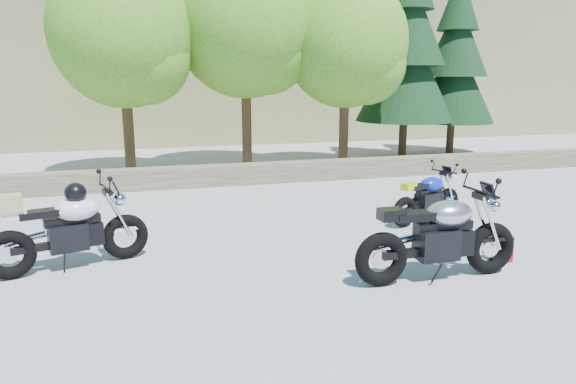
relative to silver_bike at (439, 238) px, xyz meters
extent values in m
plane|color=gray|center=(-1.58, 1.50, -0.58)|extent=(90.00, 90.00, 0.00)
cube|color=#473F2F|center=(-1.58, 7.00, -0.33)|extent=(22.00, 0.55, 0.50)
cube|color=#6B6842|center=(1.42, 29.50, 6.92)|extent=(80.00, 30.00, 15.00)
cylinder|color=#382314|center=(-4.08, 8.70, 0.93)|extent=(0.28, 0.28, 3.02)
sphere|color=#38771A|center=(-4.08, 8.70, 3.20)|extent=(3.67, 3.67, 3.67)
sphere|color=#38771A|center=(-3.58, 8.40, 2.55)|extent=(2.38, 2.38, 2.38)
cylinder|color=#382314|center=(-0.78, 9.10, 1.10)|extent=(0.28, 0.28, 3.36)
sphere|color=#38771A|center=(-0.78, 9.10, 3.62)|extent=(4.08, 4.08, 4.08)
sphere|color=#38771A|center=(-0.28, 8.80, 2.90)|extent=(2.64, 2.64, 2.64)
cylinder|color=#382314|center=(2.02, 8.50, 0.88)|extent=(0.28, 0.28, 2.91)
sphere|color=#38771A|center=(2.02, 8.50, 3.06)|extent=(3.54, 3.54, 3.54)
sphere|color=#38771A|center=(2.52, 8.20, 2.44)|extent=(2.29, 2.29, 2.29)
cylinder|color=#382314|center=(4.62, 9.70, 0.50)|extent=(0.26, 0.26, 2.16)
cone|color=black|center=(4.62, 9.70, 2.30)|extent=(3.17, 3.17, 3.24)
cone|color=black|center=(4.62, 9.70, 3.88)|extent=(2.45, 2.45, 2.88)
cylinder|color=#382314|center=(6.82, 10.30, 0.38)|extent=(0.26, 0.26, 1.92)
cone|color=black|center=(6.82, 10.30, 1.98)|extent=(2.82, 2.82, 2.88)
cone|color=black|center=(6.82, 10.30, 3.39)|extent=(2.18, 2.18, 2.56)
torus|color=black|center=(0.80, 0.00, -0.22)|extent=(0.73, 0.18, 0.73)
torus|color=black|center=(-0.84, 0.00, -0.22)|extent=(0.73, 0.18, 0.73)
cylinder|color=silver|center=(0.80, 0.00, -0.22)|extent=(0.25, 0.05, 0.25)
cylinder|color=silver|center=(-0.84, 0.00, -0.22)|extent=(0.25, 0.05, 0.25)
cube|color=black|center=(-0.04, 0.00, -0.08)|extent=(0.55, 0.34, 0.41)
cube|color=black|center=(0.04, 0.00, 0.17)|extent=(0.80, 0.18, 0.11)
ellipsoid|color=#B1B1B6|center=(0.12, 0.00, 0.33)|extent=(0.65, 0.44, 0.35)
cube|color=black|center=(-0.38, 0.00, 0.33)|extent=(0.57, 0.25, 0.10)
cube|color=black|center=(-0.72, 0.00, 0.38)|extent=(0.32, 0.23, 0.15)
cylinder|color=black|center=(0.57, 0.00, 0.59)|extent=(0.04, 0.75, 0.04)
sphere|color=silver|center=(0.76, 0.00, 0.40)|extent=(0.20, 0.20, 0.20)
torus|color=black|center=(-4.05, 1.98, -0.24)|extent=(0.70, 0.36, 0.68)
torus|color=black|center=(-5.52, 1.55, -0.24)|extent=(0.70, 0.36, 0.68)
cylinder|color=silver|center=(-4.05, 1.98, -0.24)|extent=(0.24, 0.11, 0.23)
cylinder|color=silver|center=(-5.52, 1.55, -0.24)|extent=(0.24, 0.11, 0.23)
cube|color=black|center=(-4.80, 1.76, -0.11)|extent=(0.58, 0.45, 0.38)
cube|color=black|center=(-4.73, 1.78, 0.12)|extent=(0.76, 0.37, 0.11)
ellipsoid|color=silver|center=(-4.66, 1.80, 0.27)|extent=(0.70, 0.57, 0.32)
cube|color=black|center=(-5.11, 1.67, 0.27)|extent=(0.58, 0.37, 0.10)
cube|color=silver|center=(-5.42, 1.58, 0.31)|extent=(0.35, 0.29, 0.14)
cylinder|color=black|center=(-4.25, 1.92, 0.52)|extent=(0.23, 0.68, 0.03)
sphere|color=silver|center=(-4.09, 1.97, 0.34)|extent=(0.19, 0.19, 0.19)
ellipsoid|color=black|center=(-4.66, 1.80, 0.51)|extent=(0.37, 0.38, 0.28)
cube|color=#948556|center=(-5.46, 1.57, 0.46)|extent=(0.38, 0.36, 0.21)
torus|color=black|center=(1.95, 2.81, -0.30)|extent=(0.58, 0.33, 0.56)
torus|color=black|center=(0.76, 2.35, -0.30)|extent=(0.58, 0.33, 0.56)
cylinder|color=silver|center=(1.95, 2.81, -0.30)|extent=(0.19, 0.10, 0.19)
cylinder|color=silver|center=(0.76, 2.35, -0.30)|extent=(0.19, 0.10, 0.19)
cube|color=black|center=(1.34, 2.57, -0.19)|extent=(0.49, 0.40, 0.32)
cube|color=black|center=(1.39, 2.60, 0.00)|extent=(0.63, 0.35, 0.09)
ellipsoid|color=#0C21B7|center=(1.45, 2.62, 0.13)|extent=(0.60, 0.50, 0.27)
cube|color=black|center=(1.09, 2.48, 0.13)|extent=(0.48, 0.34, 0.08)
cube|color=#D6D10B|center=(0.84, 2.39, 0.16)|extent=(0.29, 0.25, 0.11)
cylinder|color=black|center=(1.78, 2.75, 0.33)|extent=(0.23, 0.55, 0.03)
sphere|color=silver|center=(1.91, 2.80, 0.18)|extent=(0.16, 0.16, 0.16)
cube|color=black|center=(1.31, 0.39, -0.40)|extent=(0.28, 0.21, 0.36)
cube|color=#9E0D0D|center=(1.32, 0.28, -0.50)|extent=(0.21, 0.06, 0.15)
camera|label=1|loc=(-3.69, -5.71, 2.07)|focal=32.00mm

